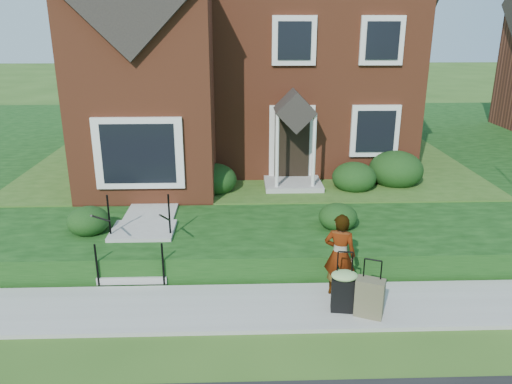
{
  "coord_description": "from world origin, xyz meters",
  "views": [
    {
      "loc": [
        -0.3,
        -8.09,
        5.07
      ],
      "look_at": [
        0.03,
        2.0,
        1.63
      ],
      "focal_mm": 35.0,
      "sensor_mm": 36.0,
      "label": 1
    }
  ],
  "objects_px": {
    "front_steps": "(140,246)",
    "suitcase_black": "(344,289)",
    "woman": "(340,255)",
    "suitcase_olive": "(370,298)"
  },
  "relations": [
    {
      "from": "front_steps",
      "to": "suitcase_black",
      "type": "distance_m",
      "value": 4.54
    },
    {
      "from": "woman",
      "to": "front_steps",
      "type": "bearing_deg",
      "value": -0.27
    },
    {
      "from": "woman",
      "to": "suitcase_olive",
      "type": "height_order",
      "value": "woman"
    },
    {
      "from": "woman",
      "to": "suitcase_black",
      "type": "bearing_deg",
      "value": 107.35
    },
    {
      "from": "front_steps",
      "to": "suitcase_olive",
      "type": "relative_size",
      "value": 1.88
    },
    {
      "from": "woman",
      "to": "suitcase_black",
      "type": "distance_m",
      "value": 0.71
    },
    {
      "from": "front_steps",
      "to": "suitcase_olive",
      "type": "xyz_separation_m",
      "value": [
        4.47,
        -2.24,
        -0.03
      ]
    },
    {
      "from": "front_steps",
      "to": "woman",
      "type": "relative_size",
      "value": 1.23
    },
    {
      "from": "suitcase_olive",
      "to": "woman",
      "type": "bearing_deg",
      "value": 141.18
    },
    {
      "from": "woman",
      "to": "suitcase_olive",
      "type": "xyz_separation_m",
      "value": [
        0.41,
        -0.78,
        -0.46
      ]
    }
  ]
}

